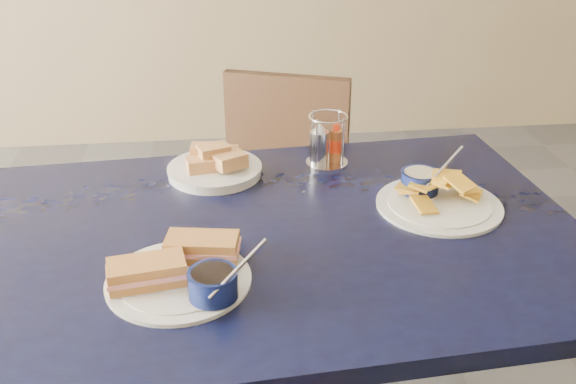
{
  "coord_description": "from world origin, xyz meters",
  "views": [
    {
      "loc": [
        0.02,
        -1.06,
        1.45
      ],
      "look_at": [
        0.16,
        0.16,
        0.82
      ],
      "focal_mm": 40.0,
      "sensor_mm": 36.0,
      "label": 1
    }
  ],
  "objects": [
    {
      "name": "dining_table",
      "position": [
        0.13,
        0.12,
        0.69
      ],
      "size": [
        1.38,
        0.97,
        0.75
      ],
      "color": "black",
      "rests_on": "ground"
    },
    {
      "name": "chair_far",
      "position": [
        0.17,
        0.79,
        0.49
      ],
      "size": [
        0.52,
        0.52,
        0.86
      ],
      "color": "black",
      "rests_on": "ground"
    },
    {
      "name": "sandwich_plate",
      "position": [
        -0.06,
        -0.05,
        0.77
      ],
      "size": [
        0.3,
        0.27,
        0.12
      ],
      "color": "white",
      "rests_on": "dining_table"
    },
    {
      "name": "plantain_plate",
      "position": [
        0.5,
        0.21,
        0.77
      ],
      "size": [
        0.29,
        0.29,
        0.12
      ],
      "color": "white",
      "rests_on": "dining_table"
    },
    {
      "name": "bread_basket",
      "position": [
        0.0,
        0.41,
        0.78
      ],
      "size": [
        0.23,
        0.23,
        0.08
      ],
      "color": "white",
      "rests_on": "dining_table"
    },
    {
      "name": "condiment_caddy",
      "position": [
        0.29,
        0.45,
        0.81
      ],
      "size": [
        0.11,
        0.11,
        0.14
      ],
      "color": "silver",
      "rests_on": "dining_table"
    }
  ]
}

